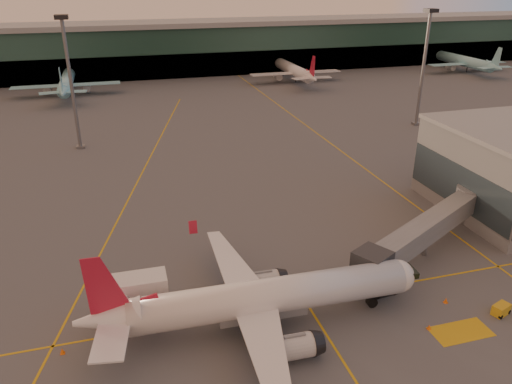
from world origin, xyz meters
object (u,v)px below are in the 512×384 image
object	(u,v)px
main_airplane	(259,299)
pushback_tug	(382,288)
gpu_cart	(501,310)
catering_truck	(136,296)

from	to	relation	value
main_airplane	pushback_tug	size ratio (longest dim) A/B	10.42
main_airplane	gpu_cart	xyz separation A→B (m)	(24.72, -5.01, -2.80)
gpu_cart	catering_truck	bearing A→B (deg)	145.75
pushback_tug	catering_truck	bearing A→B (deg)	168.19
pushback_tug	main_airplane	bearing A→B (deg)	-178.82
gpu_cart	pushback_tug	bearing A→B (deg)	126.68
catering_truck	gpu_cart	bearing A→B (deg)	-14.13
catering_truck	pushback_tug	bearing A→B (deg)	-5.56
gpu_cart	main_airplane	bearing A→B (deg)	149.17
gpu_cart	pushback_tug	distance (m)	12.07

